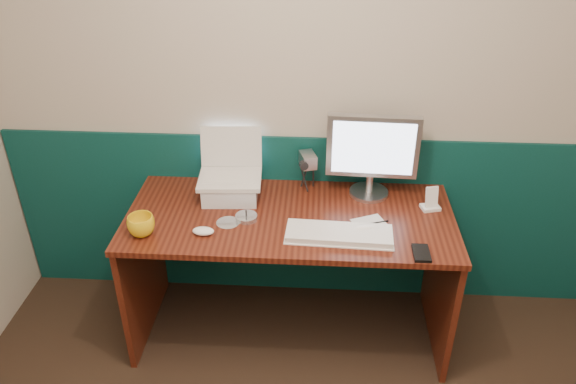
# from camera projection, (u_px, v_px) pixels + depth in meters

# --- Properties ---
(back_wall) EXTENTS (3.50, 0.04, 2.50)m
(back_wall) POSITION_uv_depth(u_px,v_px,m) (329.00, 92.00, 2.79)
(back_wall) COLOR #B8AC9B
(back_wall) RESTS_ON ground
(wainscot) EXTENTS (3.48, 0.02, 1.00)m
(wainscot) POSITION_uv_depth(u_px,v_px,m) (324.00, 219.00, 3.16)
(wainscot) COLOR #08372F
(wainscot) RESTS_ON ground
(desk) EXTENTS (1.60, 0.70, 0.75)m
(desk) POSITION_uv_depth(u_px,v_px,m) (290.00, 275.00, 2.92)
(desk) COLOR #3A110A
(desk) RESTS_ON ground
(laptop_riser) EXTENTS (0.29, 0.25, 0.09)m
(laptop_riser) POSITION_uv_depth(u_px,v_px,m) (231.00, 189.00, 2.86)
(laptop_riser) COLOR silver
(laptop_riser) RESTS_ON desk
(laptop) EXTENTS (0.33, 0.26, 0.26)m
(laptop) POSITION_uv_depth(u_px,v_px,m) (229.00, 158.00, 2.77)
(laptop) COLOR silver
(laptop) RESTS_ON laptop_riser
(monitor) EXTENTS (0.46, 0.15, 0.45)m
(monitor) POSITION_uv_depth(u_px,v_px,m) (372.00, 155.00, 2.79)
(monitor) COLOR #ACACB1
(monitor) RESTS_ON desk
(keyboard) EXTENTS (0.49, 0.18, 0.03)m
(keyboard) POSITION_uv_depth(u_px,v_px,m) (339.00, 235.00, 2.57)
(keyboard) COLOR white
(keyboard) RESTS_ON desk
(mouse_right) EXTENTS (0.14, 0.11, 0.04)m
(mouse_right) POSITION_uv_depth(u_px,v_px,m) (365.00, 229.00, 2.59)
(mouse_right) COLOR white
(mouse_right) RESTS_ON desk
(mouse_left) EXTENTS (0.10, 0.06, 0.03)m
(mouse_left) POSITION_uv_depth(u_px,v_px,m) (203.00, 231.00, 2.59)
(mouse_left) COLOR white
(mouse_left) RESTS_ON desk
(mug) EXTENTS (0.17, 0.17, 0.10)m
(mug) POSITION_uv_depth(u_px,v_px,m) (141.00, 225.00, 2.57)
(mug) COLOR yellow
(mug) RESTS_ON desk
(camcorder) EXTENTS (0.11, 0.13, 0.18)m
(camcorder) POSITION_uv_depth(u_px,v_px,m) (308.00, 173.00, 2.92)
(camcorder) COLOR #A4A4A8
(camcorder) RESTS_ON desk
(cd_spindle) EXTENTS (0.11, 0.11, 0.02)m
(cd_spindle) POSITION_uv_depth(u_px,v_px,m) (246.00, 217.00, 2.70)
(cd_spindle) COLOR silver
(cd_spindle) RESTS_ON desk
(cd_loose_a) EXTENTS (0.11, 0.11, 0.00)m
(cd_loose_a) POSITION_uv_depth(u_px,v_px,m) (228.00, 223.00, 2.68)
(cd_loose_a) COLOR silver
(cd_loose_a) RESTS_ON desk
(pen) EXTENTS (0.14, 0.06, 0.01)m
(pen) POSITION_uv_depth(u_px,v_px,m) (374.00, 223.00, 2.67)
(pen) COLOR black
(pen) RESTS_ON desk
(papers) EXTENTS (0.18, 0.15, 0.00)m
(papers) POSITION_uv_depth(u_px,v_px,m) (369.00, 222.00, 2.68)
(papers) COLOR silver
(papers) RESTS_ON desk
(dock) EXTENTS (0.10, 0.09, 0.02)m
(dock) POSITION_uv_depth(u_px,v_px,m) (430.00, 207.00, 2.78)
(dock) COLOR white
(dock) RESTS_ON desk
(music_player) EXTENTS (0.07, 0.05, 0.11)m
(music_player) POSITION_uv_depth(u_px,v_px,m) (432.00, 197.00, 2.75)
(music_player) COLOR white
(music_player) RESTS_ON dock
(pda) EXTENTS (0.07, 0.12, 0.01)m
(pda) POSITION_uv_depth(u_px,v_px,m) (421.00, 253.00, 2.46)
(pda) COLOR black
(pda) RESTS_ON desk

